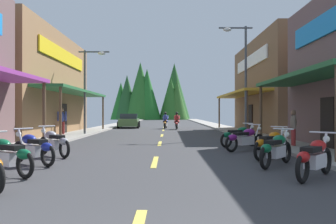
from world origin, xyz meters
name	(u,v)px	position (x,y,z in m)	size (l,w,h in m)	color
ground	(165,130)	(0.00, 29.15, -0.05)	(9.31, 88.31, 0.10)	#38383A
sidewalk_left	(102,128)	(-5.69, 29.15, 0.06)	(2.07, 88.31, 0.12)	#9E9991
sidewalk_right	(227,128)	(5.69, 29.15, 0.06)	(2.07, 88.31, 0.12)	#9E9991
centerline_dashes	(165,127)	(0.00, 32.53, 0.01)	(0.16, 62.24, 0.01)	#E0C64C
storefront_left_far	(0,85)	(-11.15, 21.30, 3.41)	(10.72, 13.21, 6.83)	olive
storefront_right_far	(303,87)	(10.62, 24.06, 3.46)	(9.66, 12.74, 6.93)	brown
streetlamp_left	(91,79)	(-4.74, 20.40, 3.68)	(2.01, 0.30, 5.58)	#474C51
streetlamp_right	(242,66)	(4.78, 18.51, 4.29)	(2.01, 0.30, 6.68)	#474C51
motorcycle_parked_right_0	(316,157)	(3.71, 5.73, 0.49)	(1.51, 1.66, 1.04)	black
motorcycle_parked_right_1	(277,149)	(3.40, 7.52, 0.49)	(1.43, 1.72, 1.04)	black
motorcycle_parked_right_2	(272,144)	(3.73, 9.05, 0.49)	(1.59, 1.58, 1.04)	black
motorcycle_parked_right_3	(246,138)	(3.39, 11.31, 0.49)	(1.84, 1.27, 1.04)	black
motorcycle_parked_right_4	(240,136)	(3.47, 12.87, 0.49)	(1.87, 1.21, 1.04)	black
motorcycle_parked_left_1	(8,155)	(-3.41, 6.10, 0.49)	(1.82, 1.30, 1.04)	black
motorcycle_parked_left_2	(34,148)	(-3.46, 7.80, 0.49)	(1.75, 1.39, 1.04)	black
motorcycle_parked_left_3	(55,142)	(-3.49, 9.66, 0.49)	(1.59, 1.58, 1.04)	black
rider_cruising_lead	(178,122)	(1.18, 28.54, 0.66)	(0.61, 2.14, 1.57)	black
rider_cruising_trailing	(166,122)	(0.15, 29.89, 0.66)	(0.61, 2.14, 1.57)	black
pedestrian_by_shop	(63,119)	(-6.38, 19.85, 1.06)	(0.57, 0.30, 1.81)	maroon
pedestrian_browsing	(294,126)	(5.64, 12.32, 0.92)	(0.30, 0.57, 1.60)	maroon
parked_car_curbside	(130,121)	(-3.45, 31.86, 0.69)	(2.23, 4.38, 1.40)	#4C723F
treeline_backdrop	(154,94)	(-2.89, 73.36, 5.56)	(17.72, 10.40, 12.75)	#245423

